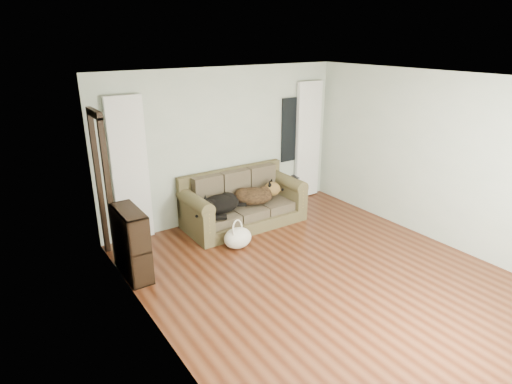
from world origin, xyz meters
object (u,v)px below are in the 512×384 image
dog_black_lab (218,206)px  dog_shepherd (255,195)px  sofa (244,200)px  bookshelf (131,242)px  tote_bag (238,238)px

dog_black_lab → dog_shepherd: dog_shepherd is taller
sofa → dog_shepherd: bearing=-8.2°
bookshelf → sofa: bearing=9.6°
dog_black_lab → bookshelf: size_ratio=0.73×
sofa → bookshelf: (-2.14, -0.58, 0.05)m
dog_shepherd → tote_bag: bearing=70.4°
dog_black_lab → dog_shepherd: 0.74m
dog_shepherd → tote_bag: 1.06m
tote_bag → bookshelf: 1.62m
dog_shepherd → tote_bag: size_ratio=1.57×
sofa → dog_shepherd: (0.21, -0.03, 0.04)m
sofa → bookshelf: bookshelf is taller
sofa → dog_black_lab: (-0.53, -0.06, 0.03)m
sofa → dog_shepherd: size_ratio=2.89×
sofa → tote_bag: sofa is taller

